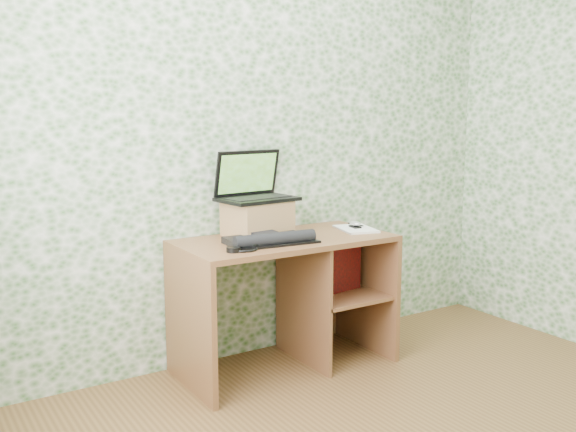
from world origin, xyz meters
TOP-DOWN VIEW (x-y plane):
  - wall_back at (0.00, 1.75)m, footprint 3.50×0.00m
  - desk at (0.08, 1.47)m, footprint 1.20×0.60m
  - riser at (-0.09, 1.58)m, footprint 0.36×0.31m
  - laptop at (-0.09, 1.63)m, footprint 0.45×0.34m
  - keyboard at (-0.15, 1.36)m, footprint 0.50×0.29m
  - headphones at (-0.34, 1.29)m, footprint 0.20×0.18m
  - notepad at (0.49, 1.42)m, footprint 0.25×0.31m
  - mouse at (0.49, 1.43)m, footprint 0.07×0.09m
  - pen at (0.54, 1.50)m, footprint 0.03×0.12m
  - red_box at (0.41, 1.44)m, footprint 0.23×0.10m

SIDE VIEW (x-z plane):
  - desk at x=0.08m, z-range 0.11..0.86m
  - red_box at x=0.41m, z-range 0.39..0.66m
  - notepad at x=0.49m, z-range 0.75..0.76m
  - headphones at x=-0.34m, z-range 0.75..0.77m
  - pen at x=0.54m, z-range 0.76..0.77m
  - keyboard at x=-0.15m, z-range 0.74..0.81m
  - mouse at x=0.49m, z-range 0.76..0.79m
  - riser at x=-0.09m, z-range 0.75..0.95m
  - laptop at x=-0.09m, z-range 0.87..1.15m
  - wall_back at x=0.00m, z-range -0.45..3.05m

